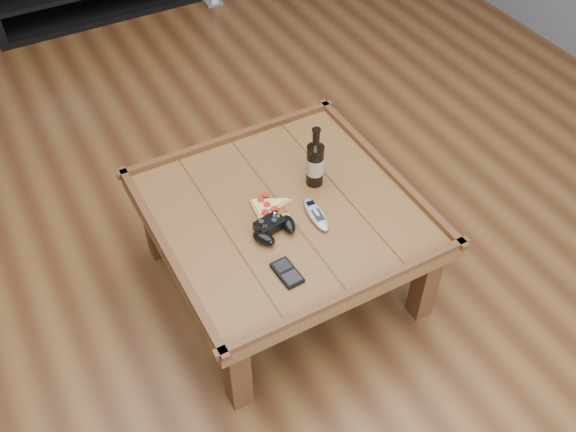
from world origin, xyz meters
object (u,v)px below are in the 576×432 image
remote_control (316,214)px  beer_bottle (315,162)px  coffee_table (284,219)px  pizza_slice (268,208)px  smartphone (287,273)px  game_controller (273,228)px

remote_control → beer_bottle: bearing=67.8°
coffee_table → pizza_slice: (-0.06, 0.02, 0.07)m
beer_bottle → smartphone: bearing=-131.8°
pizza_slice → smartphone: size_ratio=1.78×
remote_control → smartphone: bearing=-133.8°
coffee_table → beer_bottle: 0.26m
pizza_slice → remote_control: 0.19m
smartphone → remote_control: (0.24, 0.20, 0.01)m
game_controller → pizza_slice: bearing=62.6°
pizza_slice → smartphone: pizza_slice is taller
beer_bottle → smartphone: beer_bottle is taller
coffee_table → remote_control: bearing=-48.7°
game_controller → remote_control: size_ratio=0.98×
coffee_table → game_controller: 0.16m
coffee_table → pizza_slice: size_ratio=4.35×
game_controller → remote_control: (0.18, -0.00, -0.01)m
beer_bottle → remote_control: bearing=-118.6°
pizza_slice → remote_control: (0.14, -0.13, 0.01)m
beer_bottle → pizza_slice: beer_bottle is taller
coffee_table → remote_control: size_ratio=5.21×
coffee_table → smartphone: coffee_table is taller
pizza_slice → game_controller: bearing=-100.4°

